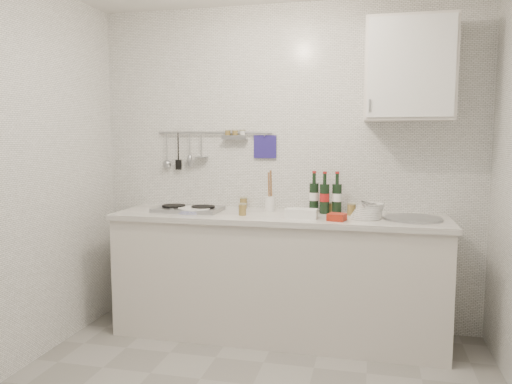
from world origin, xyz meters
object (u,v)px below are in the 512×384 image
wall_cabinet (409,70)px  wine_bottles (325,192)px  plate_stack_sink (368,211)px  utensil_crock (270,202)px  plate_stack_hob (194,210)px

wall_cabinet → wine_bottles: size_ratio=2.26×
plate_stack_sink → wall_cabinet: bearing=29.8°
plate_stack_sink → utensil_crock: 0.76m
wine_bottles → plate_stack_sink: bearing=-29.1°
wine_bottles → wall_cabinet: bearing=-3.2°
wine_bottles → plate_stack_hob: bearing=-168.4°
wall_cabinet → wine_bottles: bearing=176.8°
utensil_crock → wine_bottles: bearing=1.5°
plate_stack_hob → wall_cabinet: bearing=6.2°
wall_cabinet → plate_stack_sink: bearing=-150.2°
wall_cabinet → utensil_crock: (-0.99, 0.02, -0.96)m
wall_cabinet → wine_bottles: wall_cabinet is taller
wall_cabinet → plate_stack_hob: bearing=-173.8°
wine_bottles → utensil_crock: 0.43m
wine_bottles → utensil_crock: (-0.42, -0.01, -0.08)m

